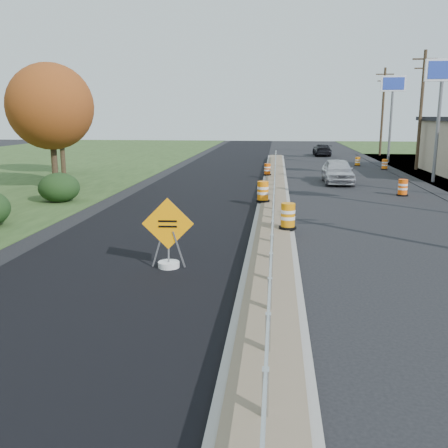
# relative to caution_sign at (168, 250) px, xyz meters

# --- Properties ---
(ground) EXTENTS (140.00, 140.00, 0.00)m
(ground) POSITION_rel_caution_sign_xyz_m (3.00, 4.57, -0.53)
(ground) COLOR black
(ground) RESTS_ON ground
(milled_overlay) EXTENTS (7.20, 120.00, 0.01)m
(milled_overlay) POSITION_rel_caution_sign_xyz_m (-1.40, 14.57, -0.52)
(milled_overlay) COLOR black
(milled_overlay) RESTS_ON ground
(median) EXTENTS (1.60, 55.00, 0.23)m
(median) POSITION_rel_caution_sign_xyz_m (3.00, 12.57, -0.42)
(median) COLOR gray
(median) RESTS_ON ground
(guardrail) EXTENTS (0.10, 46.15, 0.72)m
(guardrail) POSITION_rel_caution_sign_xyz_m (3.00, 13.57, 0.20)
(guardrail) COLOR silver
(guardrail) RESTS_ON median
(pylon_sign_mid) EXTENTS (2.20, 0.30, 7.90)m
(pylon_sign_mid) POSITION_rel_caution_sign_xyz_m (13.50, 20.57, 5.95)
(pylon_sign_mid) COLOR slate
(pylon_sign_mid) RESTS_ON ground
(pylon_sign_north) EXTENTS (2.20, 0.30, 7.90)m
(pylon_sign_north) POSITION_rel_caution_sign_xyz_m (13.50, 34.57, 5.95)
(pylon_sign_north) COLOR slate
(pylon_sign_north) RESTS_ON ground
(utility_pole_nmid) EXTENTS (1.90, 0.26, 9.40)m
(utility_pole_nmid) POSITION_rel_caution_sign_xyz_m (14.50, 28.57, 4.41)
(utility_pole_nmid) COLOR #473523
(utility_pole_nmid) RESTS_ON ground
(utility_pole_north) EXTENTS (1.90, 0.26, 9.40)m
(utility_pole_north) POSITION_rel_caution_sign_xyz_m (14.50, 43.57, 4.41)
(utility_pole_north) COLOR #473523
(utility_pole_north) RESTS_ON ground
(hedge_north) EXTENTS (2.09, 2.09, 1.52)m
(hedge_north) POSITION_rel_caution_sign_xyz_m (-8.00, 10.57, 0.23)
(hedge_north) COLOR black
(hedge_north) RESTS_ON ground
(tree_near_red) EXTENTS (4.95, 4.95, 7.35)m
(tree_near_red) POSITION_rel_caution_sign_xyz_m (-10.00, 14.57, 4.34)
(tree_near_red) COLOR #473523
(tree_near_red) RESTS_ON ground
(tree_near_back) EXTENTS (4.29, 4.29, 6.37)m
(tree_near_back) POSITION_rel_caution_sign_xyz_m (-13.00, 22.57, 3.68)
(tree_near_back) COLOR #473523
(tree_near_back) RESTS_ON ground
(caution_sign) EXTENTS (1.51, 0.63, 2.08)m
(caution_sign) POSITION_rel_caution_sign_xyz_m (0.00, 0.00, 0.00)
(caution_sign) COLOR white
(caution_sign) RESTS_ON ground
(barrel_median_near) EXTENTS (0.66, 0.66, 0.96)m
(barrel_median_near) POSITION_rel_caution_sign_xyz_m (3.55, 4.55, 0.16)
(barrel_median_near) COLOR black
(barrel_median_near) RESTS_ON median
(barrel_median_mid) EXTENTS (0.68, 0.68, 1.00)m
(barrel_median_mid) POSITION_rel_caution_sign_xyz_m (2.45, 10.45, 0.18)
(barrel_median_mid) COLOR black
(barrel_median_mid) RESTS_ON median
(barrel_median_far) EXTENTS (0.55, 0.55, 0.81)m
(barrel_median_far) POSITION_rel_caution_sign_xyz_m (2.45, 21.60, 0.09)
(barrel_median_far) COLOR black
(barrel_median_far) RESTS_ON median
(barrel_shoulder_near) EXTENTS (0.62, 0.62, 0.91)m
(barrel_shoulder_near) POSITION_rel_caution_sign_xyz_m (10.09, 14.55, -0.09)
(barrel_shoulder_near) COLOR black
(barrel_shoulder_near) RESTS_ON ground
(barrel_shoulder_mid) EXTENTS (0.58, 0.58, 0.84)m
(barrel_shoulder_mid) POSITION_rel_caution_sign_xyz_m (11.97, 28.54, -0.12)
(barrel_shoulder_mid) COLOR black
(barrel_shoulder_mid) RESTS_ON ground
(barrel_shoulder_far) EXTENTS (0.53, 0.53, 0.78)m
(barrel_shoulder_far) POSITION_rel_caution_sign_xyz_m (10.21, 31.36, -0.16)
(barrel_shoulder_far) COLOR black
(barrel_shoulder_far) RESTS_ON ground
(car_silver) EXTENTS (1.93, 4.73, 1.61)m
(car_silver) POSITION_rel_caution_sign_xyz_m (7.10, 19.54, 0.27)
(car_silver) COLOR silver
(car_silver) RESTS_ON ground
(car_dark_far) EXTENTS (1.84, 4.49, 1.30)m
(car_dark_far) POSITION_rel_caution_sign_xyz_m (8.05, 42.53, 0.12)
(car_dark_far) COLOR black
(car_dark_far) RESTS_ON ground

